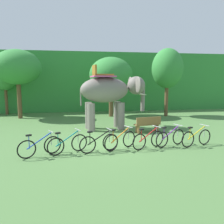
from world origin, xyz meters
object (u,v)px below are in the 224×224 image
(tree_center, at_px, (18,67))
(bike_teal, at_px, (68,144))
(elephant, at_px, (110,92))
(bike_red, at_px, (148,140))
(wooden_bench, at_px, (148,124))
(bike_orange, at_px, (120,140))
(bike_purple, at_px, (170,138))
(tree_left, at_px, (167,69))
(bike_yellow, at_px, (196,138))
(tree_center_left, at_px, (5,74))
(bike_blue, at_px, (40,146))
(bike_black, at_px, (99,143))
(tree_right, at_px, (111,75))

(tree_center, distance_m, bike_teal, 10.62)
(tree_center, distance_m, elephant, 8.13)
(bike_red, xyz_separation_m, wooden_bench, (0.91, 2.90, 0.09))
(bike_orange, height_order, bike_purple, same)
(tree_left, bearing_deg, tree_center, 176.54)
(elephant, height_order, bike_yellow, elephant)
(tree_center_left, distance_m, bike_blue, 12.91)
(bike_yellow, bearing_deg, bike_black, -178.02)
(bike_teal, xyz_separation_m, bike_orange, (2.18, 0.21, 0.00))
(tree_center_left, bearing_deg, tree_left, -12.83)
(tree_center_left, distance_m, elephant, 10.75)
(tree_right, xyz_separation_m, bike_black, (-1.88, -9.11, -2.97))
(tree_left, bearing_deg, wooden_bench, -121.36)
(tree_right, relative_size, tree_left, 0.87)
(tree_left, relative_size, elephant, 1.29)
(bike_blue, distance_m, bike_black, 2.30)
(tree_center_left, height_order, wooden_bench, tree_center_left)
(bike_black, relative_size, bike_red, 1.03)
(tree_right, xyz_separation_m, bike_purple, (1.31, -8.77, -2.97))
(bike_red, relative_size, bike_purple, 0.99)
(tree_center, xyz_separation_m, bike_yellow, (9.55, -9.09, -3.50))
(bike_blue, relative_size, bike_purple, 0.96)
(bike_orange, relative_size, wooden_bench, 0.97)
(tree_left, xyz_separation_m, bike_teal, (-7.64, -8.51, -3.46))
(elephant, bearing_deg, tree_right, 80.67)
(tree_center_left, bearing_deg, bike_orange, -55.51)
(tree_left, distance_m, bike_purple, 9.46)
(tree_center_left, bearing_deg, tree_center, -54.83)
(bike_yellow, bearing_deg, wooden_bench, 114.01)
(tree_left, height_order, bike_orange, tree_left)
(tree_left, bearing_deg, bike_black, -126.79)
(bike_black, bearing_deg, tree_right, 78.31)
(tree_right, distance_m, bike_yellow, 9.75)
(tree_center_left, xyz_separation_m, elephant, (7.96, -7.12, -1.22))
(tree_left, bearing_deg, bike_purple, -111.25)
(tree_left, relative_size, bike_black, 3.31)
(bike_red, bearing_deg, elephant, 103.30)
(tree_center, xyz_separation_m, bike_orange, (6.14, -9.00, -3.50))
(elephant, height_order, bike_orange, elephant)
(bike_teal, bearing_deg, bike_purple, 3.90)
(bike_black, xyz_separation_m, bike_purple, (3.20, 0.34, 0.00))
(bike_blue, bearing_deg, wooden_bench, 30.89)
(bike_blue, relative_size, bike_yellow, 0.93)
(bike_yellow, bearing_deg, tree_center_left, 134.43)
(elephant, bearing_deg, tree_left, 37.93)
(tree_center, height_order, bike_blue, tree_center)
(elephant, distance_m, bike_purple, 4.94)
(tree_center_left, xyz_separation_m, bike_red, (8.97, -11.40, -3.03))
(bike_orange, distance_m, bike_purple, 2.28)
(tree_left, distance_m, elephant, 6.88)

